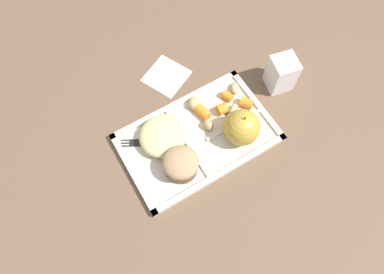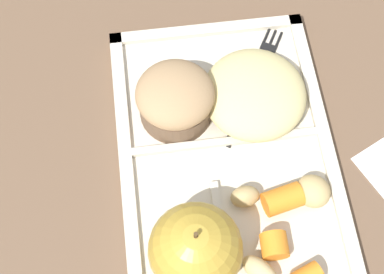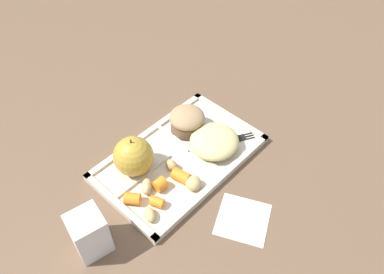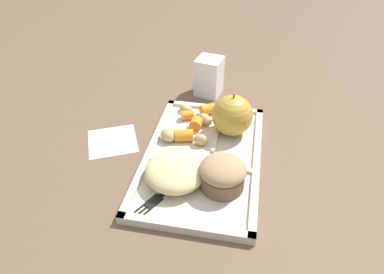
{
  "view_description": "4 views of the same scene",
  "coord_description": "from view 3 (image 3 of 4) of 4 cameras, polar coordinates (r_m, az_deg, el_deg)",
  "views": [
    {
      "loc": [
        0.18,
        0.27,
        0.75
      ],
      "look_at": [
        0.02,
        0.01,
        0.05
      ],
      "focal_mm": 31.77,
      "sensor_mm": 36.0,
      "label": 1
    },
    {
      "loc": [
        -0.21,
        0.07,
        0.55
      ],
      "look_at": [
        0.02,
        0.04,
        0.06
      ],
      "focal_mm": 53.34,
      "sensor_mm": 36.0,
      "label": 2
    },
    {
      "loc": [
        -0.38,
        -0.39,
        0.67
      ],
      "look_at": [
        0.04,
        0.0,
        0.04
      ],
      "focal_mm": 36.26,
      "sensor_mm": 36.0,
      "label": 3
    },
    {
      "loc": [
        0.51,
        0.07,
        0.45
      ],
      "look_at": [
        0.01,
        -0.02,
        0.06
      ],
      "focal_mm": 32.46,
      "sensor_mm": 36.0,
      "label": 4
    }
  ],
  "objects": [
    {
      "name": "carrot_slice_diagonal",
      "position": [
        0.79,
        -8.75,
        -8.96
      ],
      "size": [
        0.04,
        0.04,
        0.02
      ],
      "primitive_type": "cylinder",
      "rotation": [
        0.0,
        1.57,
        2.2
      ],
      "color": "orange",
      "rests_on": "lunch_tray"
    },
    {
      "name": "paper_napkin",
      "position": [
        0.78,
        7.49,
        -11.88
      ],
      "size": [
        0.13,
        0.13,
        0.0
      ],
      "primitive_type": "cube",
      "rotation": [
        0.0,
        0.0,
        0.44
      ],
      "color": "white",
      "rests_on": "ground"
    },
    {
      "name": "meatball_side",
      "position": [
        0.87,
        1.35,
        -0.37
      ],
      "size": [
        0.03,
        0.03,
        0.03
      ],
      "primitive_type": "sphere",
      "color": "brown",
      "rests_on": "lunch_tray"
    },
    {
      "name": "ground",
      "position": [
        0.86,
        -1.8,
        -3.38
      ],
      "size": [
        6.0,
        6.0,
        0.0
      ],
      "primitive_type": "plane",
      "color": "brown"
    },
    {
      "name": "green_apple",
      "position": [
        0.81,
        -8.61,
        -2.81
      ],
      "size": [
        0.08,
        0.08,
        0.09
      ],
      "color": "#B79333",
      "rests_on": "lunch_tray"
    },
    {
      "name": "carrot_slice_center",
      "position": [
        0.78,
        -5.17,
        -9.5
      ],
      "size": [
        0.03,
        0.03,
        0.02
      ],
      "primitive_type": "cylinder",
      "rotation": [
        0.0,
        1.57,
        1.94
      ],
      "color": "orange",
      "rests_on": "lunch_tray"
    },
    {
      "name": "potato_chunk_browned",
      "position": [
        0.83,
        -3.04,
        -4.13
      ],
      "size": [
        0.02,
        0.03,
        0.02
      ],
      "primitive_type": "ellipsoid",
      "rotation": [
        0.0,
        0.0,
        1.63
      ],
      "color": "tan",
      "rests_on": "lunch_tray"
    },
    {
      "name": "milk_carton",
      "position": [
        0.73,
        -14.88,
        -13.53
      ],
      "size": [
        0.07,
        0.07,
        0.09
      ],
      "primitive_type": "cube",
      "rotation": [
        0.0,
        0.0,
        -0.22
      ],
      "color": "white",
      "rests_on": "ground"
    },
    {
      "name": "potato_chunk_wedge",
      "position": [
        0.8,
        -6.7,
        -7.23
      ],
      "size": [
        0.04,
        0.04,
        0.02
      ],
      "primitive_type": "ellipsoid",
      "rotation": [
        0.0,
        0.0,
        3.89
      ],
      "color": "tan",
      "rests_on": "lunch_tray"
    },
    {
      "name": "plastic_fork",
      "position": [
        0.89,
        5.06,
        -0.66
      ],
      "size": [
        0.14,
        0.09,
        0.0
      ],
      "color": "black",
      "rests_on": "lunch_tray"
    },
    {
      "name": "carrot_slice_tilted",
      "position": [
        0.8,
        -4.71,
        -6.95
      ],
      "size": [
        0.02,
        0.03,
        0.03
      ],
      "primitive_type": "cylinder",
      "rotation": [
        0.0,
        1.57,
        6.26
      ],
      "color": "orange",
      "rests_on": "lunch_tray"
    },
    {
      "name": "bran_muffin",
      "position": [
        0.89,
        -0.73,
        2.44
      ],
      "size": [
        0.08,
        0.08,
        0.06
      ],
      "color": "brown",
      "rests_on": "lunch_tray"
    },
    {
      "name": "carrot_slice_small",
      "position": [
        0.81,
        -1.62,
        -5.79
      ],
      "size": [
        0.03,
        0.04,
        0.02
      ],
      "primitive_type": "cylinder",
      "rotation": [
        0.0,
        1.57,
        4.93
      ],
      "color": "orange",
      "rests_on": "lunch_tray"
    },
    {
      "name": "lunch_tray",
      "position": [
        0.86,
        -1.83,
        -3.13
      ],
      "size": [
        0.36,
        0.22,
        0.02
      ],
      "color": "beige",
      "rests_on": "ground"
    },
    {
      "name": "meatball_front",
      "position": [
        0.87,
        3.32,
        -0.35
      ],
      "size": [
        0.03,
        0.03,
        0.03
      ],
      "primitive_type": "sphere",
      "color": "brown",
      "rests_on": "lunch_tray"
    },
    {
      "name": "potato_chunk_corner",
      "position": [
        0.8,
        0.21,
        -6.8
      ],
      "size": [
        0.05,
        0.05,
        0.03
      ],
      "primitive_type": "ellipsoid",
      "rotation": [
        0.0,
        0.0,
        5.43
      ],
      "color": "tan",
      "rests_on": "lunch_tray"
    },
    {
      "name": "potato_chunk_golden",
      "position": [
        0.76,
        -6.22,
        -11.29
      ],
      "size": [
        0.04,
        0.04,
        0.02
      ],
      "primitive_type": "ellipsoid",
      "rotation": [
        0.0,
        0.0,
        4.18
      ],
      "color": "tan",
      "rests_on": "lunch_tray"
    },
    {
      "name": "egg_noodle_pile",
      "position": [
        0.86,
        3.3,
        -0.63
      ],
      "size": [
        0.11,
        0.11,
        0.04
      ],
      "primitive_type": "ellipsoid",
      "color": "#D6C684",
      "rests_on": "lunch_tray"
    }
  ]
}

